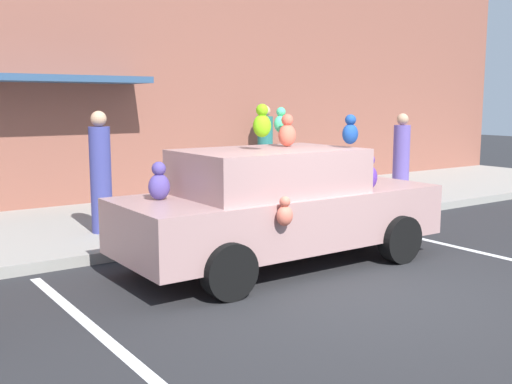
{
  "coord_description": "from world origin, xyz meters",
  "views": [
    {
      "loc": [
        -4.78,
        -4.65,
        2.15
      ],
      "look_at": [
        0.01,
        2.2,
        0.9
      ],
      "focal_mm": 42.73,
      "sensor_mm": 36.0,
      "label": 1
    }
  ],
  "objects_px": {
    "teddy_bear_on_sidewalk": "(231,199)",
    "pedestrian_walking_past": "(101,176)",
    "pedestrian_by_lamp": "(401,160)",
    "pedestrian_near_shopfront": "(265,151)",
    "plush_covered_car": "(279,205)"
  },
  "relations": [
    {
      "from": "pedestrian_walking_past",
      "to": "pedestrian_by_lamp",
      "type": "bearing_deg",
      "value": -4.99
    },
    {
      "from": "teddy_bear_on_sidewalk",
      "to": "pedestrian_walking_past",
      "type": "bearing_deg",
      "value": 170.29
    },
    {
      "from": "plush_covered_car",
      "to": "pedestrian_near_shopfront",
      "type": "distance_m",
      "value": 5.91
    },
    {
      "from": "pedestrian_near_shopfront",
      "to": "pedestrian_walking_past",
      "type": "xyz_separation_m",
      "value": [
        -4.71,
        -2.26,
        -0.01
      ]
    },
    {
      "from": "pedestrian_near_shopfront",
      "to": "pedestrian_by_lamp",
      "type": "xyz_separation_m",
      "value": [
        1.38,
        -2.79,
        -0.07
      ]
    },
    {
      "from": "teddy_bear_on_sidewalk",
      "to": "pedestrian_walking_past",
      "type": "relative_size",
      "value": 0.42
    },
    {
      "from": "plush_covered_car",
      "to": "teddy_bear_on_sidewalk",
      "type": "height_order",
      "value": "plush_covered_car"
    },
    {
      "from": "teddy_bear_on_sidewalk",
      "to": "pedestrian_walking_past",
      "type": "xyz_separation_m",
      "value": [
        -2.12,
        0.36,
        0.52
      ]
    },
    {
      "from": "pedestrian_near_shopfront",
      "to": "pedestrian_walking_past",
      "type": "bearing_deg",
      "value": -154.4
    },
    {
      "from": "pedestrian_near_shopfront",
      "to": "plush_covered_car",
      "type": "bearing_deg",
      "value": -124.07
    },
    {
      "from": "pedestrian_near_shopfront",
      "to": "pedestrian_by_lamp",
      "type": "height_order",
      "value": "pedestrian_near_shopfront"
    },
    {
      "from": "pedestrian_walking_past",
      "to": "teddy_bear_on_sidewalk",
      "type": "bearing_deg",
      "value": -9.71
    },
    {
      "from": "pedestrian_by_lamp",
      "to": "teddy_bear_on_sidewalk",
      "type": "bearing_deg",
      "value": 177.56
    },
    {
      "from": "pedestrian_near_shopfront",
      "to": "teddy_bear_on_sidewalk",
      "type": "bearing_deg",
      "value": -134.71
    },
    {
      "from": "teddy_bear_on_sidewalk",
      "to": "pedestrian_near_shopfront",
      "type": "distance_m",
      "value": 3.72
    }
  ]
}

